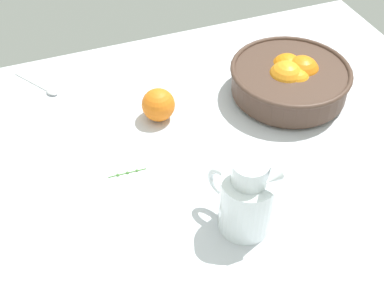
# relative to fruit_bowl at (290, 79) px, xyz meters

# --- Properties ---
(ground_plane) EXTENTS (1.38, 1.06, 0.03)m
(ground_plane) POSITION_rel_fruit_bowl_xyz_m (-0.31, -0.17, -0.06)
(ground_plane) COLOR silver
(fruit_bowl) EXTENTS (0.28, 0.28, 0.10)m
(fruit_bowl) POSITION_rel_fruit_bowl_xyz_m (0.00, 0.00, 0.00)
(fruit_bowl) COLOR #473328
(fruit_bowl) RESTS_ON ground_plane
(juice_pitcher) EXTENTS (0.10, 0.14, 0.17)m
(juice_pitcher) POSITION_rel_fruit_bowl_xyz_m (-0.26, -0.32, 0.02)
(juice_pitcher) COLOR white
(juice_pitcher) RESTS_ON ground_plane
(loose_orange_2) EXTENTS (0.08, 0.08, 0.08)m
(loose_orange_2) POSITION_rel_fruit_bowl_xyz_m (-0.32, 0.03, -0.01)
(loose_orange_2) COLOR orange
(loose_orange_2) RESTS_ON ground_plane
(spoon) EXTENTS (0.09, 0.13, 0.01)m
(spoon) POSITION_rel_fruit_bowl_xyz_m (-0.55, 0.23, -0.04)
(spoon) COLOR silver
(spoon) RESTS_ON ground_plane
(herb_sprig_0) EXTENTS (0.08, 0.01, 0.01)m
(herb_sprig_0) POSITION_rel_fruit_bowl_xyz_m (-0.44, -0.11, -0.04)
(herb_sprig_0) COLOR #477D38
(herb_sprig_0) RESTS_ON ground_plane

